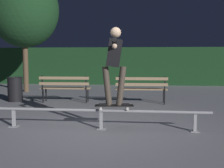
{
  "coord_description": "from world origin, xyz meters",
  "views": [
    {
      "loc": [
        0.86,
        -5.58,
        1.47
      ],
      "look_at": [
        0.13,
        0.96,
        0.85
      ],
      "focal_mm": 46.39,
      "sensor_mm": 36.0,
      "label": 1
    }
  ],
  "objects_px": {
    "tree_far_left": "(24,10)",
    "trash_can": "(15,89)",
    "skateboard": "(114,106)",
    "skateboarder": "(114,59)",
    "park_bench_left_center": "(142,87)",
    "park_bench_leftmost": "(65,86)",
    "grind_rail": "(101,113)"
  },
  "relations": [
    {
      "from": "tree_far_left",
      "to": "trash_can",
      "type": "height_order",
      "value": "tree_far_left"
    },
    {
      "from": "skateboard",
      "to": "trash_can",
      "type": "distance_m",
      "value": 4.94
    },
    {
      "from": "skateboarder",
      "to": "park_bench_left_center",
      "type": "relative_size",
      "value": 0.97
    },
    {
      "from": "park_bench_leftmost",
      "to": "park_bench_left_center",
      "type": "height_order",
      "value": "same"
    },
    {
      "from": "tree_far_left",
      "to": "park_bench_leftmost",
      "type": "bearing_deg",
      "value": -47.74
    },
    {
      "from": "park_bench_left_center",
      "to": "tree_far_left",
      "type": "bearing_deg",
      "value": 151.27
    },
    {
      "from": "grind_rail",
      "to": "skateboard",
      "type": "bearing_deg",
      "value": 0.0
    },
    {
      "from": "skateboard",
      "to": "tree_far_left",
      "type": "distance_m",
      "value": 7.92
    },
    {
      "from": "tree_far_left",
      "to": "grind_rail",
      "type": "bearing_deg",
      "value": -55.42
    },
    {
      "from": "grind_rail",
      "to": "skateboard",
      "type": "height_order",
      "value": "skateboard"
    },
    {
      "from": "skateboarder",
      "to": "park_bench_left_center",
      "type": "bearing_deg",
      "value": 81.01
    },
    {
      "from": "park_bench_left_center",
      "to": "tree_far_left",
      "type": "xyz_separation_m",
      "value": [
        -4.88,
        2.68,
        2.86
      ]
    },
    {
      "from": "grind_rail",
      "to": "park_bench_left_center",
      "type": "relative_size",
      "value": 2.73
    },
    {
      "from": "park_bench_leftmost",
      "to": "trash_can",
      "type": "bearing_deg",
      "value": 177.52
    },
    {
      "from": "grind_rail",
      "to": "trash_can",
      "type": "bearing_deg",
      "value": 135.33
    },
    {
      "from": "grind_rail",
      "to": "trash_can",
      "type": "height_order",
      "value": "trash_can"
    },
    {
      "from": "skateboard",
      "to": "park_bench_left_center",
      "type": "relative_size",
      "value": 0.49
    },
    {
      "from": "skateboarder",
      "to": "tree_far_left",
      "type": "relative_size",
      "value": 0.31
    },
    {
      "from": "park_bench_leftmost",
      "to": "tree_far_left",
      "type": "relative_size",
      "value": 0.32
    },
    {
      "from": "skateboarder",
      "to": "tree_far_left",
      "type": "distance_m",
      "value": 7.63
    },
    {
      "from": "park_bench_leftmost",
      "to": "trash_can",
      "type": "relative_size",
      "value": 2.01
    },
    {
      "from": "park_bench_left_center",
      "to": "tree_far_left",
      "type": "distance_m",
      "value": 6.26
    },
    {
      "from": "grind_rail",
      "to": "skateboarder",
      "type": "xyz_separation_m",
      "value": [
        0.27,
        0.0,
        1.1
      ]
    },
    {
      "from": "grind_rail",
      "to": "park_bench_leftmost",
      "type": "bearing_deg",
      "value": 117.01
    },
    {
      "from": "grind_rail",
      "to": "skateboard",
      "type": "relative_size",
      "value": 5.51
    },
    {
      "from": "skateboarder",
      "to": "trash_can",
      "type": "height_order",
      "value": "skateboarder"
    },
    {
      "from": "tree_far_left",
      "to": "trash_can",
      "type": "relative_size",
      "value": 6.22
    },
    {
      "from": "skateboarder",
      "to": "park_bench_leftmost",
      "type": "relative_size",
      "value": 0.97
    },
    {
      "from": "skateboarder",
      "to": "trash_can",
      "type": "distance_m",
      "value": 5.04
    },
    {
      "from": "skateboard",
      "to": "skateboarder",
      "type": "height_order",
      "value": "skateboarder"
    },
    {
      "from": "skateboard",
      "to": "tree_far_left",
      "type": "bearing_deg",
      "value": 126.29
    },
    {
      "from": "skateboarder",
      "to": "park_bench_left_center",
      "type": "distance_m",
      "value": 3.42
    }
  ]
}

